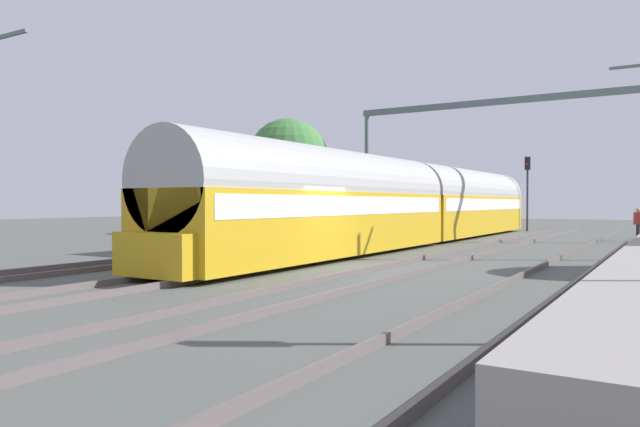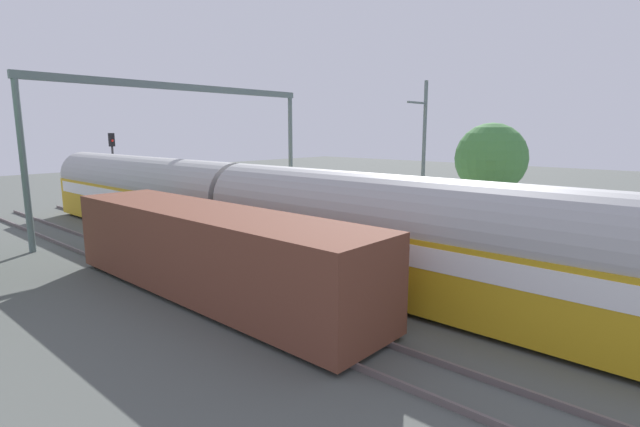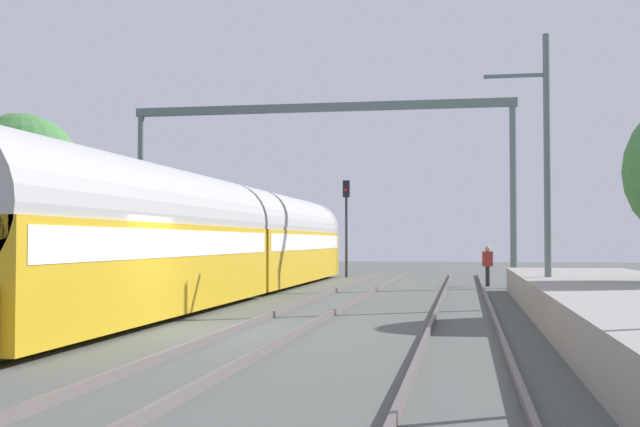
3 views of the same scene
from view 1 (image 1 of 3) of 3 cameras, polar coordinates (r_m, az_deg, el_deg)
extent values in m
plane|color=#515550|center=(18.33, 2.25, -5.17)|extent=(120.00, 120.00, 0.00)
cube|color=#615555|center=(22.44, -13.18, -3.85)|extent=(0.08, 60.00, 0.16)
cube|color=#615555|center=(21.46, -10.45, -4.06)|extent=(0.08, 60.00, 0.16)
cube|color=#615555|center=(19.80, -4.74, -4.48)|extent=(0.08, 60.00, 0.16)
cube|color=#615555|center=(19.00, -1.23, -4.71)|extent=(0.08, 60.00, 0.16)
cube|color=#615555|center=(17.72, 5.99, -5.13)|extent=(0.08, 60.00, 0.16)
cube|color=#615555|center=(17.16, 10.34, -5.35)|extent=(0.08, 60.00, 0.16)
cube|color=#615555|center=(16.40, 19.01, -5.68)|extent=(0.08, 60.00, 0.16)
cube|color=#615555|center=(16.15, 24.01, -5.82)|extent=(0.08, 60.00, 0.16)
cube|color=gold|center=(21.34, 0.65, -0.90)|extent=(2.90, 16.00, 2.20)
cube|color=white|center=(21.33, 0.65, 0.79)|extent=(2.93, 15.36, 0.64)
cylinder|color=#A4A4A4|center=(21.34, 0.65, 2.59)|extent=(2.84, 16.00, 2.84)
cube|color=gold|center=(36.36, 13.96, -0.13)|extent=(2.90, 16.00, 2.20)
cube|color=white|center=(36.35, 13.96, 0.87)|extent=(2.93, 15.36, 0.64)
cylinder|color=#A4A4A4|center=(36.36, 13.97, 1.92)|extent=(2.84, 16.00, 2.84)
cube|color=gold|center=(14.91, -15.85, -3.90)|extent=(2.40, 0.50, 1.10)
cube|color=brown|center=(27.29, -1.89, 0.05)|extent=(2.80, 13.00, 2.70)
cube|color=black|center=(27.34, -1.89, -2.68)|extent=(2.52, 11.96, 0.10)
cylinder|color=#242424|center=(34.91, 28.46, -1.64)|extent=(0.23, 0.23, 0.85)
cube|color=maroon|center=(34.89, 28.47, -0.42)|extent=(0.46, 0.35, 0.64)
sphere|color=tan|center=(34.88, 28.47, 0.30)|extent=(0.24, 0.24, 0.24)
cylinder|color=#2D2D33|center=(43.37, 19.46, 1.19)|extent=(0.14, 0.14, 4.28)
cube|color=black|center=(43.46, 19.49, 4.61)|extent=(0.36, 0.20, 0.90)
sphere|color=red|center=(43.34, 19.45, 4.55)|extent=(0.16, 0.16, 0.16)
cylinder|color=slate|center=(37.62, 4.56, 3.73)|extent=(0.28, 0.28, 7.50)
cube|color=slate|center=(35.14, 16.65, 10.33)|extent=(16.61, 0.24, 0.36)
cube|color=slate|center=(19.78, -27.99, 15.02)|extent=(1.80, 0.10, 0.10)
cube|color=slate|center=(24.01, 28.43, 12.49)|extent=(1.80, 0.10, 0.10)
cylinder|color=#4C3826|center=(37.71, -3.12, 0.18)|extent=(0.36, 0.36, 2.84)
sphere|color=#3F7A3C|center=(37.81, -3.12, 5.29)|extent=(5.19, 5.19, 5.19)
camera|label=2|loc=(26.03, -35.16, 8.31)|focal=26.52mm
camera|label=3|loc=(3.00, -82.46, -0.46)|focal=46.30mm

